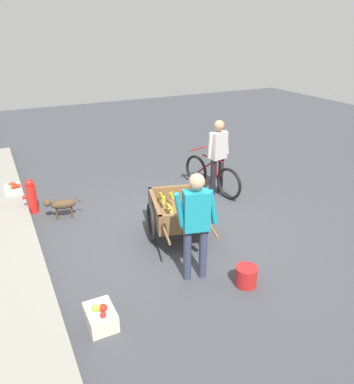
{
  "coord_description": "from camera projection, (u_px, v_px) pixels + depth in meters",
  "views": [
    {
      "loc": [
        -5.08,
        2.54,
        3.24
      ],
      "look_at": [
        -0.08,
        0.03,
        0.75
      ],
      "focal_mm": 35.15,
      "sensor_mm": 36.0,
      "label": 1
    }
  ],
  "objects": [
    {
      "name": "mixed_fruit_crate",
      "position": [
        101.0,
        316.0,
        4.4
      ],
      "size": [
        0.44,
        0.32,
        0.32
      ],
      "color": "beige",
      "rests_on": "ground"
    },
    {
      "name": "plastic_bucket",
      "position": [
        246.0,
        276.0,
        5.08
      ],
      "size": [
        0.3,
        0.3,
        0.28
      ],
      "primitive_type": "cylinder",
      "color": "#B21E1E",
      "rests_on": "ground"
    },
    {
      "name": "apple_crate",
      "position": [
        14.0,
        191.0,
        7.7
      ],
      "size": [
        0.44,
        0.32,
        0.32
      ],
      "color": "beige",
      "rests_on": "ground"
    },
    {
      "name": "cyclist_person",
      "position": [
        218.0,
        151.0,
        7.54
      ],
      "size": [
        0.27,
        0.56,
        1.55
      ],
      "color": "black",
      "rests_on": "ground"
    },
    {
      "name": "vendor_person",
      "position": [
        196.0,
        219.0,
        4.91
      ],
      "size": [
        0.28,
        0.6,
        1.56
      ],
      "color": "#333851",
      "rests_on": "ground"
    },
    {
      "name": "bicycle",
      "position": [
        212.0,
        175.0,
        7.88
      ],
      "size": [
        1.64,
        0.52,
        0.85
      ],
      "color": "black",
      "rests_on": "ground"
    },
    {
      "name": "ground_plane",
      "position": [
        177.0,
        229.0,
        6.51
      ],
      "size": [
        24.0,
        24.0,
        0.0
      ],
      "primitive_type": "plane",
      "color": "#3D3F44"
    },
    {
      "name": "dog",
      "position": [
        61.0,
        204.0,
        6.8
      ],
      "size": [
        0.26,
        0.67,
        0.4
      ],
      "color": "#4C3823",
      "rests_on": "ground"
    },
    {
      "name": "fire_hydrant",
      "position": [
        31.0,
        196.0,
        6.98
      ],
      "size": [
        0.25,
        0.25,
        0.67
      ],
      "color": "red",
      "rests_on": "ground"
    },
    {
      "name": "fruit_cart",
      "position": [
        177.0,
        213.0,
        6.12
      ],
      "size": [
        1.79,
        1.16,
        0.74
      ],
      "color": "brown",
      "rests_on": "ground"
    }
  ]
}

